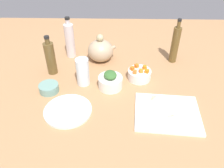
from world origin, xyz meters
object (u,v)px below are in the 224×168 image
cutting_board (167,113)px  plate_tofu (68,111)px  bowl_greens (110,82)px  bottle_2 (70,40)px  bowl_carrots (139,75)px  bowl_small_side (49,88)px  drinking_glass_0 (83,72)px  bottle_0 (50,58)px  teapot (101,50)px  bottle_1 (175,44)px

cutting_board → plate_tofu: (-43.92, 0.41, 0.10)cm
bowl_greens → bottle_2: (-24.67, 30.45, 7.64)cm
bottle_2 → bowl_greens: bearing=-51.0°
bowl_carrots → bowl_small_side: bowl_carrots is taller
bowl_carrots → drinking_glass_0: bearing=-170.4°
bottle_0 → drinking_glass_0: 20.63cm
cutting_board → bowl_small_side: bearing=165.3°
cutting_board → bowl_carrots: size_ratio=2.31×
bowl_greens → plate_tofu: bearing=-135.5°
plate_tofu → bowl_small_side: 18.40cm
plate_tofu → bowl_carrots: bearing=37.6°
plate_tofu → bowl_greens: bowl_greens is taller
bowl_greens → bowl_carrots: size_ratio=0.99×
drinking_glass_0 → teapot: bearing=72.1°
bowl_small_side → drinking_glass_0: size_ratio=0.67×
plate_tofu → bowl_greens: bearing=44.5°
cutting_board → drinking_glass_0: (-39.42, 21.30, 6.68)cm
bowl_carrots → cutting_board: bearing=-68.2°
bowl_greens → bottle_1: 45.04cm
plate_tofu → teapot: 45.96cm
bottle_1 → drinking_glass_0: bearing=-155.2°
cutting_board → teapot: teapot is taller
cutting_board → bowl_carrots: bowl_carrots is taller
bowl_carrots → bottle_1: 28.97cm
bowl_small_side → bottle_0: size_ratio=0.44×
bowl_small_side → teapot: (23.65, 29.83, 4.65)cm
bottle_0 → plate_tofu: bearing=-65.8°
plate_tofu → drinking_glass_0: size_ratio=1.48×
bowl_greens → bottle_2: size_ratio=0.49×
bottle_2 → drinking_glass_0: bearing=-68.6°
bowl_carrots → bottle_2: size_ratio=0.50×
plate_tofu → bowl_carrots: size_ratio=1.74×
plate_tofu → bowl_small_side: bearing=129.6°
bowl_carrots → teapot: bearing=139.7°
teapot → bottle_0: (-25.62, -13.55, 2.75)cm
bowl_small_side → plate_tofu: bearing=-50.4°
plate_tofu → bottle_1: 70.65cm
cutting_board → bowl_carrots: (-10.49, 26.19, 2.04)cm
bottle_1 → bottle_2: (-60.64, 4.58, -0.44)cm
cutting_board → bottle_1: bearing=76.8°
bowl_carrots → bottle_1: bearing=40.9°
bowl_carrots → drinking_glass_0: drinking_glass_0 is taller
bowl_small_side → bottle_2: size_ratio=0.39×
bowl_greens → bottle_2: bearing=129.0°
plate_tofu → bowl_greens: (18.37, 18.05, 2.41)cm
plate_tofu → bottle_0: 34.48cm
drinking_glass_0 → bowl_greens: bearing=-11.6°
cutting_board → bowl_small_side: 57.50cm
plate_tofu → bowl_greens: size_ratio=1.76×
bowl_small_side → teapot: size_ratio=0.58×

